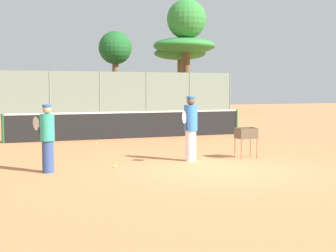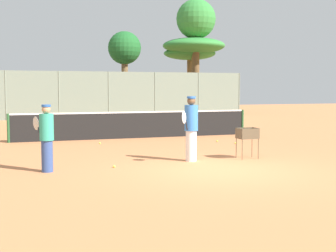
% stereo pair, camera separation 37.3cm
% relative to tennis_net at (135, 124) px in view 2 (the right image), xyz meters
% --- Properties ---
extents(ground_plane, '(80.00, 80.00, 0.00)m').
position_rel_tennis_net_xyz_m(ground_plane, '(0.00, -7.78, -0.56)').
color(ground_plane, '#D37F4C').
extents(tennis_net, '(9.72, 0.10, 1.07)m').
position_rel_tennis_net_xyz_m(tennis_net, '(0.00, 0.00, 0.00)').
color(tennis_net, '#26592D').
rests_on(tennis_net, ground_plane).
extents(back_fence, '(22.67, 0.08, 3.09)m').
position_rel_tennis_net_xyz_m(back_fence, '(0.00, 12.57, 0.99)').
color(back_fence, gray).
rests_on(back_fence, ground_plane).
extents(tree_0, '(3.02, 3.02, 8.76)m').
position_rel_tennis_net_xyz_m(tree_0, '(9.04, 15.43, 6.42)').
color(tree_0, brown).
rests_on(tree_0, ground_plane).
extents(tree_1, '(4.86, 4.86, 5.90)m').
position_rel_tennis_net_xyz_m(tree_1, '(9.14, 16.10, 4.67)').
color(tree_1, brown).
rests_on(tree_1, ground_plane).
extents(tree_2, '(2.40, 2.40, 6.13)m').
position_rel_tennis_net_xyz_m(tree_2, '(3.44, 15.50, 4.19)').
color(tree_2, brown).
rests_on(tree_2, ground_plane).
extents(tree_3, '(4.18, 4.18, 5.31)m').
position_rel_tennis_net_xyz_m(tree_3, '(9.29, 17.33, 4.13)').
color(tree_3, brown).
rests_on(tree_3, ground_plane).
extents(player_white_outfit, '(0.69, 0.74, 1.78)m').
position_rel_tennis_net_xyz_m(player_white_outfit, '(-0.12, -6.22, 0.36)').
color(player_white_outfit, white).
rests_on(player_white_outfit, ground_plane).
extents(player_red_cap, '(0.48, 0.83, 1.61)m').
position_rel_tennis_net_xyz_m(player_red_cap, '(-3.99, -6.61, 0.28)').
color(player_red_cap, '#334C8C').
rests_on(player_red_cap, ground_plane).
extents(ball_cart, '(0.56, 0.41, 0.87)m').
position_rel_tennis_net_xyz_m(ball_cart, '(1.56, -6.31, 0.09)').
color(ball_cart, brown).
rests_on(ball_cart, ground_plane).
extents(tennis_ball_0, '(0.07, 0.07, 0.07)m').
position_rel_tennis_net_xyz_m(tennis_ball_0, '(2.53, -2.27, -0.53)').
color(tennis_ball_0, '#D1E54C').
rests_on(tennis_ball_0, ground_plane).
extents(tennis_ball_1, '(0.07, 0.07, 0.07)m').
position_rel_tennis_net_xyz_m(tennis_ball_1, '(-1.72, -1.49, -0.53)').
color(tennis_ball_1, '#D1E54C').
rests_on(tennis_ball_1, ground_plane).
extents(tennis_ball_2, '(0.07, 0.07, 0.07)m').
position_rel_tennis_net_xyz_m(tennis_ball_2, '(2.88, -3.08, -0.53)').
color(tennis_ball_2, '#D1E54C').
rests_on(tennis_ball_2, ground_plane).
extents(tennis_ball_3, '(0.07, 0.07, 0.07)m').
position_rel_tennis_net_xyz_m(tennis_ball_3, '(-2.34, -6.55, -0.53)').
color(tennis_ball_3, '#D1E54C').
rests_on(tennis_ball_3, ground_plane).
extents(parked_car, '(4.20, 1.70, 1.60)m').
position_rel_tennis_net_xyz_m(parked_car, '(1.38, 15.12, 0.10)').
color(parked_car, '#B2B7BC').
rests_on(parked_car, ground_plane).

